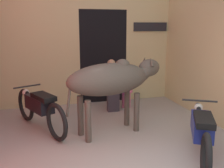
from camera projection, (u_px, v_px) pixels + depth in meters
name	position (u px, v px, depth m)	size (l,w,h in m)	color
wall_back_with_doorway	(92.00, 43.00, 7.02)	(4.55, 0.93, 3.66)	#D1BC84
wall_right_with_door	(223.00, 37.00, 5.24)	(0.22, 4.26, 3.66)	#D1BC84
cow	(113.00, 80.00, 4.90)	(2.04, 1.00, 1.43)	#4C4238
motorcycle_near	(201.00, 130.00, 4.06)	(1.07, 1.84, 0.79)	black
motorcycle_far	(39.00, 107.00, 5.15)	(0.96, 1.92, 0.81)	black
shopkeeper_seated	(112.00, 84.00, 6.34)	(0.40, 0.33, 1.24)	#3D3842
plastic_stool	(126.00, 98.00, 6.60)	(0.31, 0.31, 0.44)	#DB6093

